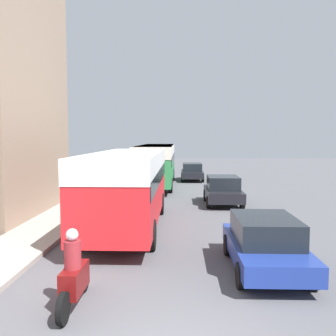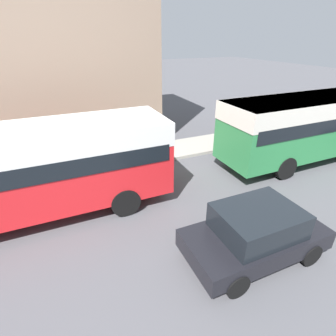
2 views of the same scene
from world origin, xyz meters
name	(u,v)px [view 1 (image 1 of 2)]	position (x,y,z in m)	size (l,w,h in m)	color
bus_lead	(128,179)	(-1.88, 8.93, 1.98)	(2.56, 9.23, 3.05)	red
bus_following	(157,160)	(-1.60, 22.11, 1.99)	(2.54, 11.21, 3.06)	#2D8447
motorcycle_behind_lead	(74,276)	(-2.07, 1.96, 0.68)	(0.38, 2.24, 1.73)	maroon
car_crossing	(192,172)	(1.17, 25.74, 0.76)	(1.87, 3.97, 1.47)	black
car_far_curb	(265,243)	(2.51, 4.37, 0.77)	(1.90, 4.17, 1.48)	navy
car_distant	(223,190)	(2.50, 14.47, 0.79)	(1.93, 3.84, 1.54)	black
pedestrian_walking_away	(124,168)	(-4.71, 26.26, 0.98)	(0.42, 0.42, 1.66)	#232838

